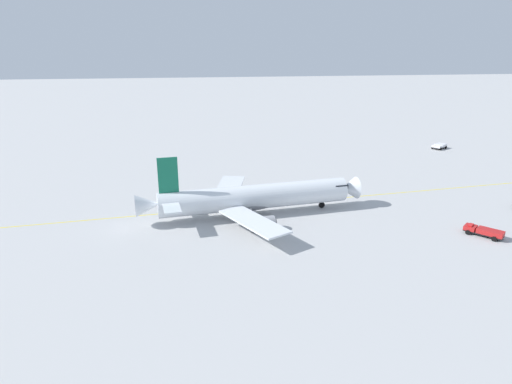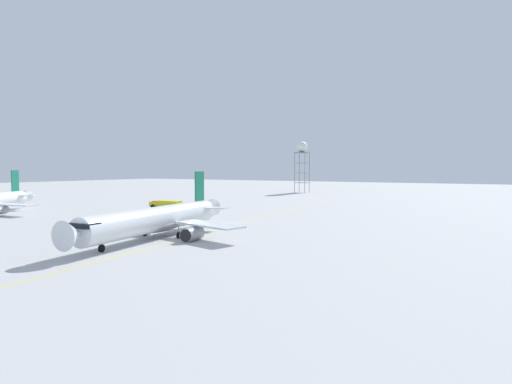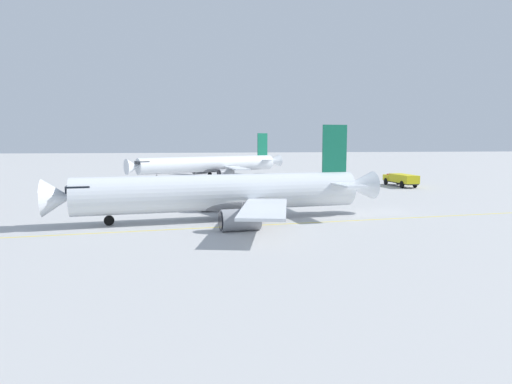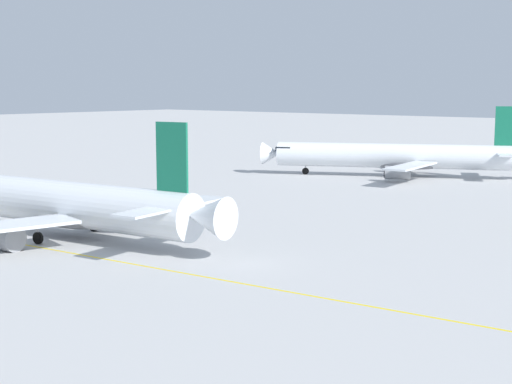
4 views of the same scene
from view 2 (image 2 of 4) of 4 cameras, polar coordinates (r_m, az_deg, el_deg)
name	(u,v)px [view 2 (image 2 of 4)]	position (r m, az deg, el deg)	size (l,w,h in m)	color
ground_plane	(168,238)	(73.35, -11.76, -6.08)	(600.00, 600.00, 0.00)	#B2B2B2
airliner_main	(157,220)	(72.98, -13.23, -3.75)	(39.07, 31.19, 11.20)	silver
fire_tender_truck	(166,204)	(123.71, -12.06, -1.59)	(3.35, 10.10, 2.50)	#232326
radar_tower	(302,150)	(205.75, 6.25, 5.64)	(6.16, 6.16, 24.68)	slate
taxiway_centreline	(189,237)	(73.33, -9.02, -6.05)	(198.83, 21.13, 0.01)	yellow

